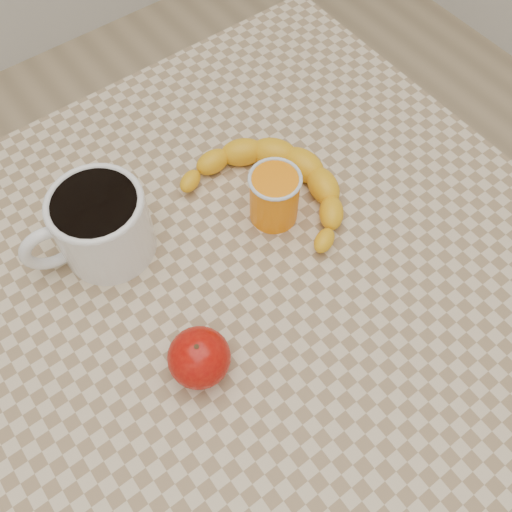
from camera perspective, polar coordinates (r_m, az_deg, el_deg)
ground at (r=1.44m, az=0.00°, el=-15.77°), size 3.00×3.00×0.00m
table at (r=0.81m, az=0.00°, el=-3.79°), size 0.80×0.80×0.75m
coffee_mug at (r=0.73m, az=-15.40°, el=3.11°), size 0.17×0.13×0.10m
orange_juice_glass at (r=0.74m, az=1.84°, el=6.00°), size 0.07×0.07×0.08m
apple at (r=0.65m, az=-5.70°, el=-10.07°), size 0.08×0.08×0.07m
banana at (r=0.78m, az=1.79°, el=6.83°), size 0.32×0.36×0.04m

